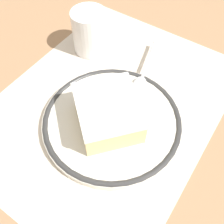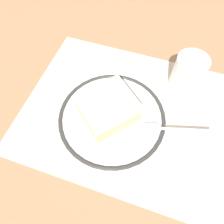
% 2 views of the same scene
% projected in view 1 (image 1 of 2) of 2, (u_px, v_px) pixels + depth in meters
% --- Properties ---
extents(ground_plane, '(2.40, 2.40, 0.00)m').
position_uv_depth(ground_plane, '(109.00, 103.00, 0.45)').
color(ground_plane, '#9E7551').
extents(placemat, '(0.45, 0.34, 0.00)m').
position_uv_depth(placemat, '(109.00, 103.00, 0.45)').
color(placemat, beige).
rests_on(placemat, ground_plane).
extents(plate, '(0.22, 0.22, 0.01)m').
position_uv_depth(plate, '(112.00, 121.00, 0.42)').
color(plate, silver).
rests_on(plate, placemat).
extents(cake_slice, '(0.13, 0.13, 0.05)m').
position_uv_depth(cake_slice, '(108.00, 113.00, 0.39)').
color(cake_slice, beige).
rests_on(cake_slice, plate).
extents(spoon, '(0.14, 0.05, 0.01)m').
position_uv_depth(spoon, '(142.00, 76.00, 0.46)').
color(spoon, silver).
rests_on(spoon, plate).
extents(cup, '(0.07, 0.07, 0.08)m').
position_uv_depth(cup, '(90.00, 34.00, 0.50)').
color(cup, white).
rests_on(cup, placemat).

